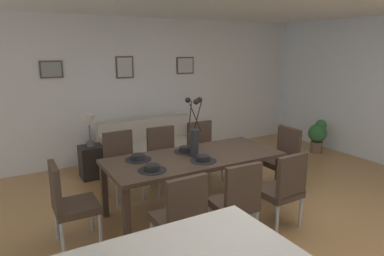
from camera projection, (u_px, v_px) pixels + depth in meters
name	position (u px, v px, depth m)	size (l,w,h in m)	color
ground_plane	(243.00, 229.00, 4.02)	(9.00, 9.00, 0.00)	#A87A47
back_wall_panel	(138.00, 89.00, 6.47)	(9.00, 0.10, 2.60)	silver
dining_table	(194.00, 161.00, 4.32)	(2.20, 0.95, 0.74)	#3D2D23
dining_chair_near_left	(181.00, 214.00, 3.30)	(0.46, 0.46, 0.92)	#3D2D23
dining_chair_near_right	(122.00, 162.00, 4.80)	(0.47, 0.47, 0.92)	#3D2D23
dining_chair_far_left	(237.00, 199.00, 3.63)	(0.46, 0.46, 0.92)	#3D2D23
dining_chair_far_right	(164.00, 156.00, 5.07)	(0.46, 0.46, 0.92)	#3D2D23
dining_chair_mid_left	(283.00, 187.00, 3.93)	(0.46, 0.46, 0.92)	#3D2D23
dining_chair_mid_right	(203.00, 148.00, 5.43)	(0.45, 0.45, 0.92)	#3D2D23
dining_chair_head_west	(68.00, 200.00, 3.59)	(0.44, 0.44, 0.92)	#3D2D23
dining_chair_head_east	(283.00, 156.00, 5.07)	(0.45, 0.45, 0.92)	#3D2D23
centerpiece_vase	(194.00, 134.00, 4.24)	(0.21, 0.23, 0.73)	#232326
placemat_near_left	(152.00, 170.00, 3.80)	(0.32, 0.32, 0.01)	black
bowl_near_left	(152.00, 167.00, 3.79)	(0.17, 0.17, 0.07)	black
placemat_near_right	(138.00, 160.00, 4.16)	(0.32, 0.32, 0.01)	black
bowl_near_right	(138.00, 157.00, 4.15)	(0.17, 0.17, 0.07)	black
placemat_far_left	(203.00, 161.00, 4.12)	(0.32, 0.32, 0.01)	black
bowl_far_left	(203.00, 158.00, 4.11)	(0.17, 0.17, 0.07)	black
placemat_far_right	(186.00, 152.00, 4.48)	(0.32, 0.32, 0.01)	black
bowl_far_right	(186.00, 149.00, 4.47)	(0.17, 0.17, 0.07)	black
sofa	(152.00, 150.00, 6.13)	(1.77, 0.84, 0.80)	#B2A899
side_table	(92.00, 162.00, 5.57)	(0.36, 0.36, 0.52)	black
table_lamp	(89.00, 124.00, 5.42)	(0.22, 0.22, 0.51)	#4C4C51
framed_picture_left	(51.00, 69.00, 5.59)	(0.36, 0.03, 0.28)	#473828
framed_picture_center	(125.00, 67.00, 6.19)	(0.32, 0.03, 0.39)	#473828
framed_picture_right	(185.00, 65.00, 6.79)	(0.37, 0.03, 0.33)	#473828
potted_plant	(318.00, 134.00, 6.87)	(0.36, 0.36, 0.67)	brown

